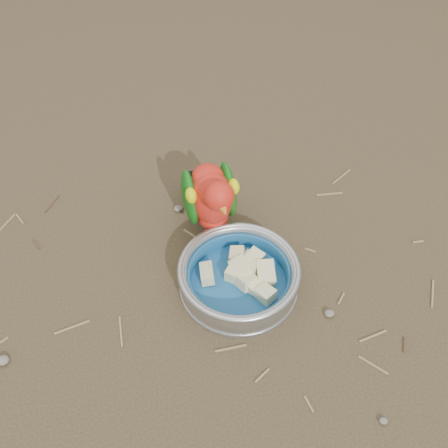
{
  "coord_description": "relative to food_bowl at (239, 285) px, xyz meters",
  "views": [
    {
      "loc": [
        0.01,
        -0.45,
        0.77
      ],
      "look_at": [
        0.05,
        0.19,
        0.08
      ],
      "focal_mm": 40.0,
      "sensor_mm": 36.0,
      "label": 1
    }
  ],
  "objects": [
    {
      "name": "bowl_wall",
      "position": [
        0.0,
        0.0,
        0.03
      ],
      "size": [
        0.22,
        0.22,
        0.04
      ],
      "primitive_type": null,
      "color": "#B2B2BA",
      "rests_on": "food_bowl"
    },
    {
      "name": "fruit_wedges",
      "position": [
        0.0,
        0.0,
        0.02
      ],
      "size": [
        0.13,
        0.13,
        0.03
      ],
      "primitive_type": null,
      "color": "beige",
      "rests_on": "food_bowl"
    },
    {
      "name": "lory_parrot",
      "position": [
        -0.04,
        0.14,
        0.08
      ],
      "size": [
        0.15,
        0.24,
        0.18
      ],
      "primitive_type": null,
      "rotation": [
        0.0,
        0.0,
        -2.9
      ],
      "color": "red",
      "rests_on": "ground"
    },
    {
      "name": "ground_debris",
      "position": [
        -0.1,
        -0.01,
        -0.01
      ],
      "size": [
        0.9,
        0.8,
        0.01
      ],
      "primitive_type": null,
      "color": "olive",
      "rests_on": "ground"
    },
    {
      "name": "food_bowl",
      "position": [
        0.0,
        0.0,
        0.0
      ],
      "size": [
        0.22,
        0.22,
        0.02
      ],
      "primitive_type": "cylinder",
      "color": "#B2B2BA",
      "rests_on": "ground"
    },
    {
      "name": "ground",
      "position": [
        -0.07,
        -0.1,
        -0.01
      ],
      "size": [
        60.0,
        60.0,
        0.0
      ],
      "primitive_type": "plane",
      "color": "#453624"
    }
  ]
}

